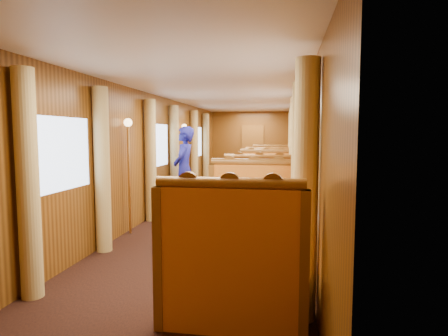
% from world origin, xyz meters
% --- Properties ---
extents(floor, '(3.00, 12.00, 0.01)m').
position_xyz_m(floor, '(0.00, 0.00, 0.00)').
color(floor, black).
rests_on(floor, ground).
extents(ceiling, '(3.00, 12.00, 0.01)m').
position_xyz_m(ceiling, '(0.00, 0.00, 2.50)').
color(ceiling, silver).
rests_on(ceiling, wall_left).
extents(wall_far, '(3.00, 0.01, 2.50)m').
position_xyz_m(wall_far, '(0.00, 6.00, 1.25)').
color(wall_far, brown).
rests_on(wall_far, floor).
extents(wall_near, '(3.00, 0.01, 2.50)m').
position_xyz_m(wall_near, '(0.00, -6.00, 1.25)').
color(wall_near, brown).
rests_on(wall_near, floor).
extents(wall_left, '(0.01, 12.00, 2.50)m').
position_xyz_m(wall_left, '(-1.50, 0.00, 1.25)').
color(wall_left, brown).
rests_on(wall_left, floor).
extents(wall_right, '(0.01, 12.00, 2.50)m').
position_xyz_m(wall_right, '(1.50, 0.00, 1.25)').
color(wall_right, brown).
rests_on(wall_right, floor).
extents(doorway_far, '(0.80, 0.04, 2.00)m').
position_xyz_m(doorway_far, '(0.00, 5.97, 1.00)').
color(doorway_far, brown).
rests_on(doorway_far, floor).
extents(table_near, '(1.05, 0.72, 0.75)m').
position_xyz_m(table_near, '(0.75, -3.50, 0.38)').
color(table_near, white).
rests_on(table_near, floor).
extents(banquette_near_fwd, '(1.30, 0.55, 1.34)m').
position_xyz_m(banquette_near_fwd, '(0.75, -4.51, 0.42)').
color(banquette_near_fwd, '#B84514').
rests_on(banquette_near_fwd, floor).
extents(banquette_near_aft, '(1.30, 0.55, 1.34)m').
position_xyz_m(banquette_near_aft, '(0.75, -2.49, 0.42)').
color(banquette_near_aft, '#B84514').
rests_on(banquette_near_aft, floor).
extents(table_mid, '(1.05, 0.72, 0.75)m').
position_xyz_m(table_mid, '(0.75, 0.00, 0.38)').
color(table_mid, white).
rests_on(table_mid, floor).
extents(banquette_mid_fwd, '(1.30, 0.55, 1.34)m').
position_xyz_m(banquette_mid_fwd, '(0.75, -1.01, 0.42)').
color(banquette_mid_fwd, '#B84514').
rests_on(banquette_mid_fwd, floor).
extents(banquette_mid_aft, '(1.30, 0.55, 1.34)m').
position_xyz_m(banquette_mid_aft, '(0.75, 1.01, 0.42)').
color(banquette_mid_aft, '#B84514').
rests_on(banquette_mid_aft, floor).
extents(table_far, '(1.05, 0.72, 0.75)m').
position_xyz_m(table_far, '(0.75, 3.50, 0.38)').
color(table_far, white).
rests_on(table_far, floor).
extents(banquette_far_fwd, '(1.30, 0.55, 1.34)m').
position_xyz_m(banquette_far_fwd, '(0.75, 2.49, 0.42)').
color(banquette_far_fwd, '#B84514').
rests_on(banquette_far_fwd, floor).
extents(banquette_far_aft, '(1.30, 0.55, 1.34)m').
position_xyz_m(banquette_far_aft, '(0.75, 4.51, 0.42)').
color(banquette_far_aft, '#B84514').
rests_on(banquette_far_aft, floor).
extents(tea_tray, '(0.37, 0.29, 0.01)m').
position_xyz_m(tea_tray, '(0.65, -3.53, 0.76)').
color(tea_tray, silver).
rests_on(tea_tray, table_near).
extents(teapot_left, '(0.20, 0.17, 0.14)m').
position_xyz_m(teapot_left, '(0.59, -3.59, 0.82)').
color(teapot_left, silver).
rests_on(teapot_left, tea_tray).
extents(teapot_right, '(0.17, 0.14, 0.12)m').
position_xyz_m(teapot_right, '(0.76, -3.63, 0.81)').
color(teapot_right, silver).
rests_on(teapot_right, tea_tray).
extents(teapot_back, '(0.19, 0.15, 0.14)m').
position_xyz_m(teapot_back, '(0.67, -3.47, 0.82)').
color(teapot_back, silver).
rests_on(teapot_back, tea_tray).
extents(fruit_plate, '(0.23, 0.23, 0.05)m').
position_xyz_m(fruit_plate, '(1.02, -3.62, 0.77)').
color(fruit_plate, white).
rests_on(fruit_plate, table_near).
extents(cup_inboard, '(0.08, 0.08, 0.26)m').
position_xyz_m(cup_inboard, '(0.35, -3.41, 0.86)').
color(cup_inboard, white).
rests_on(cup_inboard, table_near).
extents(cup_outboard, '(0.08, 0.08, 0.26)m').
position_xyz_m(cup_outboard, '(0.46, -3.26, 0.86)').
color(cup_outboard, white).
rests_on(cup_outboard, table_near).
extents(rose_vase_mid, '(0.06, 0.06, 0.36)m').
position_xyz_m(rose_vase_mid, '(0.76, -0.01, 0.93)').
color(rose_vase_mid, silver).
rests_on(rose_vase_mid, table_mid).
extents(rose_vase_far, '(0.06, 0.06, 0.36)m').
position_xyz_m(rose_vase_far, '(0.75, 3.48, 0.93)').
color(rose_vase_far, silver).
rests_on(rose_vase_far, table_far).
extents(window_left_near, '(0.01, 1.20, 0.90)m').
position_xyz_m(window_left_near, '(-1.49, -3.50, 1.45)').
color(window_left_near, '#98ADCC').
rests_on(window_left_near, wall_left).
extents(curtain_left_near_a, '(0.22, 0.22, 2.35)m').
position_xyz_m(curtain_left_near_a, '(-1.38, -4.28, 1.18)').
color(curtain_left_near_a, tan).
rests_on(curtain_left_near_a, floor).
extents(curtain_left_near_b, '(0.22, 0.22, 2.35)m').
position_xyz_m(curtain_left_near_b, '(-1.38, -2.72, 1.18)').
color(curtain_left_near_b, tan).
rests_on(curtain_left_near_b, floor).
extents(window_right_near, '(0.01, 1.20, 0.90)m').
position_xyz_m(window_right_near, '(1.49, -3.50, 1.45)').
color(window_right_near, '#98ADCC').
rests_on(window_right_near, wall_right).
extents(curtain_right_near_a, '(0.22, 0.22, 2.35)m').
position_xyz_m(curtain_right_near_a, '(1.38, -4.28, 1.18)').
color(curtain_right_near_a, tan).
rests_on(curtain_right_near_a, floor).
extents(curtain_right_near_b, '(0.22, 0.22, 2.35)m').
position_xyz_m(curtain_right_near_b, '(1.38, -2.72, 1.18)').
color(curtain_right_near_b, tan).
rests_on(curtain_right_near_b, floor).
extents(window_left_mid, '(0.01, 1.20, 0.90)m').
position_xyz_m(window_left_mid, '(-1.49, 0.00, 1.45)').
color(window_left_mid, '#98ADCC').
rests_on(window_left_mid, wall_left).
extents(curtain_left_mid_a, '(0.22, 0.22, 2.35)m').
position_xyz_m(curtain_left_mid_a, '(-1.38, -0.78, 1.18)').
color(curtain_left_mid_a, tan).
rests_on(curtain_left_mid_a, floor).
extents(curtain_left_mid_b, '(0.22, 0.22, 2.35)m').
position_xyz_m(curtain_left_mid_b, '(-1.38, 0.78, 1.18)').
color(curtain_left_mid_b, tan).
rests_on(curtain_left_mid_b, floor).
extents(window_right_mid, '(0.01, 1.20, 0.90)m').
position_xyz_m(window_right_mid, '(1.49, 0.00, 1.45)').
color(window_right_mid, '#98ADCC').
rests_on(window_right_mid, wall_right).
extents(curtain_right_mid_a, '(0.22, 0.22, 2.35)m').
position_xyz_m(curtain_right_mid_a, '(1.38, -0.78, 1.18)').
color(curtain_right_mid_a, tan).
rests_on(curtain_right_mid_a, floor).
extents(curtain_right_mid_b, '(0.22, 0.22, 2.35)m').
position_xyz_m(curtain_right_mid_b, '(1.38, 0.78, 1.18)').
color(curtain_right_mid_b, tan).
rests_on(curtain_right_mid_b, floor).
extents(window_left_far, '(0.01, 1.20, 0.90)m').
position_xyz_m(window_left_far, '(-1.49, 3.50, 1.45)').
color(window_left_far, '#98ADCC').
rests_on(window_left_far, wall_left).
extents(curtain_left_far_a, '(0.22, 0.22, 2.35)m').
position_xyz_m(curtain_left_far_a, '(-1.38, 2.72, 1.18)').
color(curtain_left_far_a, tan).
rests_on(curtain_left_far_a, floor).
extents(curtain_left_far_b, '(0.22, 0.22, 2.35)m').
position_xyz_m(curtain_left_far_b, '(-1.38, 4.28, 1.18)').
color(curtain_left_far_b, tan).
rests_on(curtain_left_far_b, floor).
extents(window_right_far, '(0.01, 1.20, 0.90)m').
position_xyz_m(window_right_far, '(1.49, 3.50, 1.45)').
color(window_right_far, '#98ADCC').
rests_on(window_right_far, wall_right).
extents(curtain_right_far_a, '(0.22, 0.22, 2.35)m').
position_xyz_m(curtain_right_far_a, '(1.38, 2.72, 1.18)').
color(curtain_right_far_a, tan).
rests_on(curtain_right_far_a, floor).
extents(curtain_right_far_b, '(0.22, 0.22, 2.35)m').
position_xyz_m(curtain_right_far_b, '(1.38, 4.28, 1.18)').
color(curtain_right_far_b, tan).
rests_on(curtain_right_far_b, floor).
extents(sconce_left_fore, '(0.14, 0.14, 1.95)m').
position_xyz_m(sconce_left_fore, '(-1.40, -1.75, 1.38)').
color(sconce_left_fore, '#BF8C3F').
rests_on(sconce_left_fore, floor).
extents(sconce_right_fore, '(0.14, 0.14, 1.95)m').
position_xyz_m(sconce_right_fore, '(1.40, -1.75, 1.38)').
color(sconce_right_fore, '#BF8C3F').
rests_on(sconce_right_fore, floor).
extents(sconce_left_aft, '(0.14, 0.14, 1.95)m').
position_xyz_m(sconce_left_aft, '(-1.40, 1.75, 1.38)').
color(sconce_left_aft, '#BF8C3F').
rests_on(sconce_left_aft, floor).
extents(sconce_right_aft, '(0.14, 0.14, 1.95)m').
position_xyz_m(sconce_right_aft, '(1.40, 1.75, 1.38)').
color(sconce_right_aft, '#BF8C3F').
rests_on(sconce_right_aft, floor).
extents(steward, '(0.46, 0.69, 1.85)m').
position_xyz_m(steward, '(-0.95, 0.07, 0.93)').
color(steward, navy).
rests_on(steward, floor).
extents(passenger, '(0.40, 0.44, 0.76)m').
position_xyz_m(passenger, '(0.75, 0.75, 0.74)').
color(passenger, beige).
rests_on(passenger, banquette_mid_aft).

